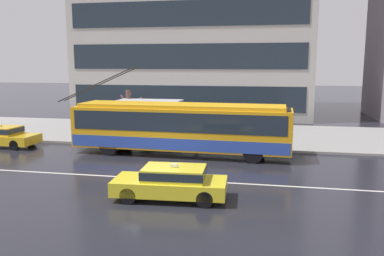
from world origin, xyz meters
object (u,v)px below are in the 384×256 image
Objects in this scene: taxi_oncoming_near at (172,181)px; pedestrian_at_shelter at (143,114)px; taxi_queued_behind_bus at (2,135)px; street_tree_bare at (129,111)px; bus_shelter at (151,109)px; trolleybus at (181,127)px; pedestrian_approaching_curb at (196,114)px.

taxi_oncoming_near is 12.45m from pedestrian_at_shelter.
taxi_queued_behind_bus is 1.41× the size of street_tree_bare.
pedestrian_at_shelter is (-0.61, 0.21, -0.40)m from bus_shelter.
trolleybus is 4.24× the size of street_tree_bare.
pedestrian_at_shelter is (8.04, 3.84, 1.03)m from taxi_queued_behind_bus.
taxi_oncoming_near is at bearing -69.46° from bus_shelter.
bus_shelter is at bearing -19.13° from street_tree_bare.
taxi_queued_behind_bus is at bearing 179.66° from trolleybus.
taxi_queued_behind_bus is 9.49m from bus_shelter.
trolleybus reaches higher than pedestrian_at_shelter.
trolleybus reaches higher than bus_shelter.
street_tree_bare is (-4.65, 4.31, 0.31)m from trolleybus.
taxi_oncoming_near is 11.65m from pedestrian_approaching_curb.
bus_shelter is 1.87m from street_tree_bare.
trolleybus reaches higher than taxi_queued_behind_bus.
bus_shelter is 2.05× the size of pedestrian_at_shelter.
pedestrian_at_shelter is at bearing -19.41° from street_tree_bare.
trolleybus is at bearing -51.89° from bus_shelter.
pedestrian_approaching_curb is at bearing 18.67° from taxi_queued_behind_bus.
trolleybus reaches higher than street_tree_bare.
bus_shelter is 1.31× the size of street_tree_bare.
taxi_queued_behind_bus is at bearing -161.33° from pedestrian_approaching_curb.
street_tree_bare reaches higher than pedestrian_at_shelter.
trolleybus is at bearing -91.69° from pedestrian_approaching_curb.
taxi_oncoming_near is at bearing -84.15° from pedestrian_approaching_curb.
street_tree_bare is (-5.96, 11.83, 1.21)m from taxi_oncoming_near.
trolleybus is at bearing 99.81° from taxi_oncoming_near.
street_tree_bare is at bearing 137.20° from trolleybus.
pedestrian_at_shelter is at bearing 131.97° from trolleybus.
pedestrian_approaching_curb is at bearing 95.85° from taxi_oncoming_near.
trolleybus is at bearing -0.34° from taxi_queued_behind_bus.
pedestrian_approaching_curb is 4.78m from street_tree_bare.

